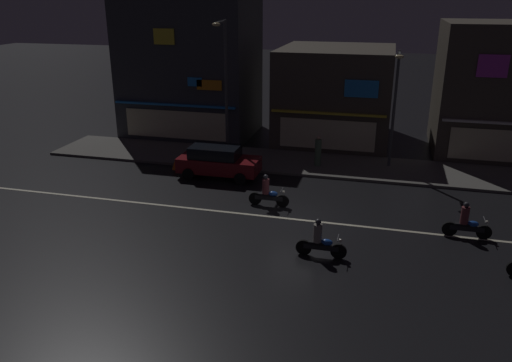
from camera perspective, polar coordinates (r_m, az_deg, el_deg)
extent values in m
plane|color=black|center=(22.14, 4.69, -4.36)|extent=(140.00, 140.00, 0.00)
cube|color=beige|center=(22.14, 4.69, -4.35)|extent=(30.95, 0.16, 0.01)
cube|color=#5B5954|center=(29.18, 7.35, 1.85)|extent=(32.58, 4.18, 0.14)
cube|color=#4C443A|center=(34.13, 25.67, 9.31)|extent=(7.08, 6.85, 7.74)
cube|color=white|center=(30.95, 26.42, 5.83)|extent=(6.72, 0.24, 0.12)
cube|color=#D83FD8|center=(30.28, 25.10, 11.63)|extent=(1.55, 0.08, 1.20)
cube|color=beige|center=(31.31, 26.03, 3.56)|extent=(5.66, 0.06, 1.80)
cube|color=#383A3F|center=(35.50, -7.35, 12.47)|extent=(8.56, 6.02, 8.98)
cube|color=#268CF2|center=(32.97, -9.22, 8.45)|extent=(8.13, 0.24, 0.12)
cube|color=#268CF2|center=(32.20, -6.90, 11.01)|extent=(0.94, 0.08, 0.55)
cube|color=orange|center=(31.90, -5.29, 10.70)|extent=(1.61, 0.08, 0.62)
cube|color=yellow|center=(32.62, -10.32, 15.69)|extent=(1.35, 0.08, 0.95)
cube|color=beige|center=(33.30, -9.05, 6.28)|extent=(6.85, 0.06, 1.80)
cube|color=#4C443A|center=(34.23, 8.93, 9.61)|extent=(7.14, 7.70, 6.03)
cube|color=yellow|center=(30.44, 8.07, 7.54)|extent=(6.78, 0.24, 0.12)
cube|color=#268CF2|center=(30.06, 11.77, 10.12)|extent=(1.92, 0.08, 0.99)
cube|color=beige|center=(30.81, 7.97, 5.20)|extent=(5.71, 0.06, 1.80)
cylinder|color=#47494C|center=(28.65, -3.37, 9.85)|extent=(0.16, 0.16, 7.81)
cube|color=#47494C|center=(27.55, -4.00, 17.40)|extent=(0.10, 1.40, 0.10)
ellipsoid|color=#F9E099|center=(26.89, -4.49, 17.15)|extent=(0.44, 0.32, 0.20)
cylinder|color=#47494C|center=(28.74, 15.25, 7.71)|extent=(0.16, 0.16, 6.33)
cube|color=#47494C|center=(27.57, 15.84, 13.63)|extent=(0.10, 1.40, 0.10)
ellipsoid|color=#F9E099|center=(26.89, 15.83, 13.30)|extent=(0.44, 0.32, 0.20)
cylinder|color=#4C664C|center=(28.57, 6.98, 3.19)|extent=(0.36, 0.36, 1.50)
sphere|color=tan|center=(28.33, 7.05, 4.86)|extent=(0.22, 0.22, 0.22)
cube|color=maroon|center=(27.08, -4.17, 1.88)|extent=(4.30, 1.78, 0.76)
cube|color=black|center=(26.94, -4.64, 3.29)|extent=(2.58, 1.57, 0.60)
cube|color=#F9F2CC|center=(27.03, 0.48, 2.13)|extent=(0.08, 0.20, 0.12)
cube|color=#F9F2CC|center=(25.92, -0.17, 1.32)|extent=(0.08, 0.20, 0.12)
cylinder|color=black|center=(27.61, -0.77, 1.47)|extent=(0.62, 0.20, 0.62)
cylinder|color=black|center=(25.99, -1.81, 0.25)|extent=(0.62, 0.20, 0.62)
cylinder|color=black|center=(28.45, -6.29, 1.92)|extent=(0.62, 0.20, 0.62)
cylinder|color=black|center=(26.89, -7.62, 0.76)|extent=(0.62, 0.20, 0.62)
cylinder|color=black|center=(19.09, 9.27, -7.82)|extent=(0.60, 0.08, 0.60)
cylinder|color=black|center=(19.22, 5.39, -7.43)|extent=(0.60, 0.10, 0.60)
cube|color=black|center=(19.10, 7.33, -7.37)|extent=(1.30, 0.14, 0.20)
ellipsoid|color=#1E4CB2|center=(18.98, 7.97, -6.84)|extent=(0.44, 0.26, 0.24)
cube|color=black|center=(19.05, 6.75, -6.91)|extent=(0.56, 0.22, 0.10)
cylinder|color=slate|center=(18.84, 9.21, -6.33)|extent=(0.03, 0.60, 0.03)
sphere|color=white|center=(18.88, 9.47, -6.63)|extent=(0.14, 0.14, 0.14)
cylinder|color=gray|center=(18.86, 6.95, -5.84)|extent=(0.32, 0.32, 0.70)
sphere|color=#333338|center=(18.67, 7.01, -4.57)|extent=(0.22, 0.22, 0.22)
cylinder|color=black|center=(22.21, 24.25, -5.29)|extent=(0.60, 0.08, 0.60)
cylinder|color=black|center=(22.00, 20.92, -5.04)|extent=(0.60, 0.10, 0.60)
cube|color=black|center=(22.05, 22.63, -4.93)|extent=(1.30, 0.14, 0.20)
ellipsoid|color=#1E4CB2|center=(22.00, 23.22, -4.45)|extent=(0.44, 0.26, 0.24)
cube|color=black|center=(21.96, 22.17, -4.54)|extent=(0.56, 0.22, 0.10)
cylinder|color=slate|center=(21.98, 24.33, -3.98)|extent=(0.03, 0.60, 0.03)
sphere|color=white|center=(22.04, 24.52, -4.24)|extent=(0.14, 0.14, 0.14)
cylinder|color=brown|center=(21.82, 22.44, -3.59)|extent=(0.32, 0.32, 0.70)
sphere|color=#333338|center=(21.65, 22.60, -2.48)|extent=(0.22, 0.22, 0.22)
cylinder|color=black|center=(23.25, 3.01, -2.28)|extent=(0.60, 0.08, 0.60)
cylinder|color=black|center=(23.52, -0.09, -1.98)|extent=(0.60, 0.10, 0.60)
cube|color=black|center=(23.34, 1.45, -1.90)|extent=(1.30, 0.14, 0.20)
ellipsoid|color=#1E4CB2|center=(23.22, 1.94, -1.44)|extent=(0.44, 0.26, 0.24)
cube|color=black|center=(23.33, 0.97, -1.51)|extent=(0.56, 0.22, 0.10)
cylinder|color=slate|center=(23.06, 2.91, -1.00)|extent=(0.03, 0.60, 0.03)
sphere|color=white|center=(23.08, 3.13, -1.25)|extent=(0.14, 0.14, 0.14)
cylinder|color=brown|center=(23.17, 1.10, -0.60)|extent=(0.32, 0.32, 0.70)
sphere|color=#333338|center=(23.01, 1.11, 0.47)|extent=(0.22, 0.22, 0.22)
cone|color=orange|center=(28.62, -9.09, 1.82)|extent=(0.36, 0.36, 0.55)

